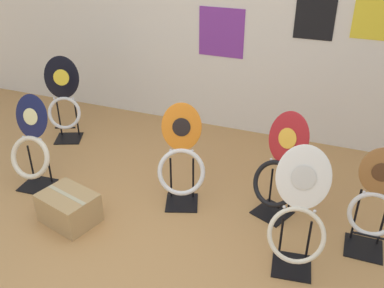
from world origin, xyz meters
The scene contains 9 objects.
ground_plane centered at (0.00, 0.00, 0.00)m, with size 14.00×14.00×0.00m, color #B7844C.
wall_back centered at (0.00, 2.44, 1.30)m, with size 8.00×0.07×2.60m.
toilet_seat_display_crimson_swirl centered at (0.92, 1.01, 0.43)m, with size 0.47×0.44×0.90m.
toilet_seat_display_navy_moon centered at (-1.26, 0.59, 0.40)m, with size 0.42×0.34×0.87m.
toilet_seat_display_orange_sun centered at (0.12, 0.83, 0.42)m, with size 0.45×0.38×0.91m.
toilet_seat_display_white_plain centered at (1.16, 0.44, 0.43)m, with size 0.43×0.40×0.92m.
toilet_seat_display_woodgrain centered at (1.65, 0.80, 0.42)m, with size 0.35×0.28×0.87m.
toilet_seat_display_jazz_black centered at (-1.56, 1.49, 0.47)m, with size 0.44×0.39×0.93m.
storage_box centered at (-0.65, 0.25, 0.13)m, with size 0.52×0.44×0.26m.
Camera 1 is at (1.35, -2.01, 2.29)m, focal length 40.00 mm.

